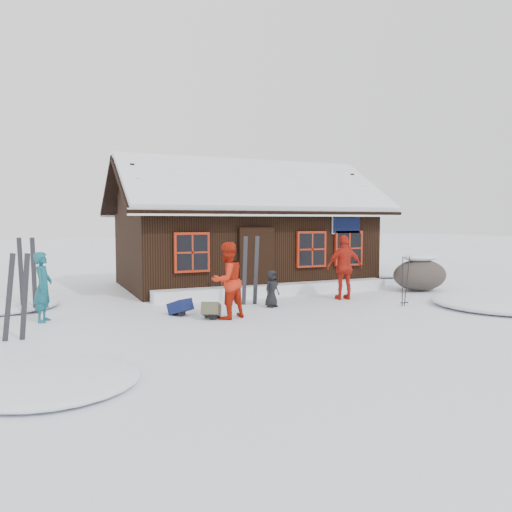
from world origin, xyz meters
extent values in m
plane|color=white|center=(0.00, 0.00, 0.00)|extent=(120.00, 120.00, 0.00)
cube|color=black|center=(1.50, 5.00, 1.25)|extent=(8.00, 5.00, 2.50)
cube|color=black|center=(1.50, 3.52, 3.35)|extent=(8.90, 3.14, 1.88)
cube|color=black|center=(1.50, 6.47, 3.35)|extent=(8.90, 3.14, 1.88)
cube|color=white|center=(1.50, 3.52, 3.49)|extent=(8.72, 3.07, 1.86)
cube|color=white|center=(1.50, 6.47, 3.49)|extent=(8.72, 3.07, 1.86)
cube|color=white|center=(1.50, 5.00, 4.22)|extent=(8.81, 0.22, 0.14)
cube|color=silver|center=(1.50, 2.05, 2.48)|extent=(8.90, 0.10, 0.20)
cube|color=black|center=(0.90, 2.45, 1.00)|extent=(1.00, 0.10, 2.00)
cube|color=black|center=(4.10, 2.42, 2.15)|extent=(1.00, 0.06, 0.60)
cube|color=maroon|center=(-1.10, 2.44, 1.35)|extent=(1.04, 0.10, 1.14)
cube|color=black|center=(-1.10, 2.40, 1.35)|extent=(0.90, 0.04, 1.00)
cube|color=maroon|center=(2.80, 2.44, 1.35)|extent=(1.04, 0.10, 1.14)
cube|color=black|center=(2.80, 2.40, 1.35)|extent=(0.90, 0.04, 1.00)
cube|color=maroon|center=(4.20, 2.44, 1.35)|extent=(1.04, 0.10, 1.14)
cube|color=black|center=(4.20, 2.40, 1.35)|extent=(0.90, 0.04, 1.00)
cube|color=white|center=(1.50, 2.25, 0.17)|extent=(7.60, 0.60, 0.35)
ellipsoid|color=white|center=(-6.00, 3.00, 0.00)|extent=(2.80, 2.80, 0.34)
ellipsoid|color=white|center=(6.00, -2.00, 0.00)|extent=(3.60, 3.60, 0.43)
ellipsoid|color=white|center=(-5.00, -4.00, 0.00)|extent=(2.40, 2.40, 0.29)
ellipsoid|color=white|center=(8.00, 6.00, 0.00)|extent=(4.00, 4.00, 0.48)
imported|color=#14545F|center=(-5.03, 0.73, 0.78)|extent=(0.53, 0.66, 1.56)
imported|color=red|center=(-1.16, -0.58, 0.88)|extent=(1.04, 0.93, 1.76)
imported|color=red|center=(2.88, 0.69, 0.92)|extent=(1.14, 0.62, 1.84)
imported|color=black|center=(0.43, 0.38, 0.48)|extent=(0.55, 0.47, 0.96)
ellipsoid|color=#443C37|center=(6.13, 1.25, 0.50)|extent=(1.83, 1.37, 1.00)
ellipsoid|color=white|center=(6.13, 1.25, 0.94)|extent=(1.15, 0.83, 0.26)
cube|color=black|center=(-5.64, -0.93, 0.80)|extent=(0.28, 0.09, 1.70)
cube|color=black|center=(-5.36, -1.01, 0.80)|extent=(0.24, 0.17, 1.70)
cube|color=black|center=(-5.49, 2.03, 0.90)|extent=(0.16, 0.07, 1.89)
cube|color=black|center=(-5.21, 1.90, 0.90)|extent=(0.14, 0.11, 1.89)
cube|color=black|center=(-0.06, 1.03, 0.89)|extent=(0.18, 0.07, 1.89)
cube|color=black|center=(0.24, 0.97, 0.89)|extent=(0.17, 0.09, 1.89)
cylinder|color=black|center=(3.67, -0.84, 0.63)|extent=(0.10, 0.12, 1.35)
cylinder|color=black|center=(3.81, -0.84, 0.63)|extent=(0.10, 0.12, 1.35)
cube|color=#0F1844|center=(-2.05, 0.23, 0.14)|extent=(0.57, 0.63, 0.28)
cube|color=#4A4935|center=(-1.51, -0.44, 0.14)|extent=(0.59, 0.64, 0.28)
camera|label=1|loc=(-5.14, -11.22, 2.23)|focal=35.00mm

